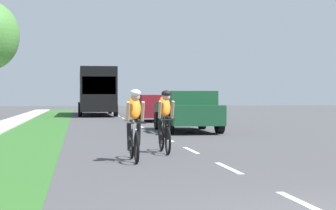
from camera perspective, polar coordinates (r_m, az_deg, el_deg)
The scene contains 8 objects.
ground_plane at distance 25.62m, azimuth -2.56°, elevation -2.32°, with size 120.00×120.00×0.00m, color #424244.
grass_verge at distance 25.50m, azimuth -12.91°, elevation -2.35°, with size 2.41×70.00×0.01m, color #2D6026.
lane_markings_center at distance 29.59m, azimuth -3.46°, elevation -1.89°, with size 0.12×54.07×0.01m.
cyclist_lead at distance 12.32m, azimuth -3.46°, elevation -1.98°, with size 0.42×1.72×1.58m.
cyclist_trailing at distance 14.09m, azimuth -0.33°, elevation -1.62°, with size 0.42×1.72×1.58m.
pickup_dark_green at distance 22.71m, azimuth 2.01°, elevation -0.64°, with size 2.22×5.10×1.64m.
sedan_maroon at distance 32.27m, azimuth -1.51°, elevation -0.30°, with size 1.98×4.30×1.52m.
bus_black at distance 43.55m, azimuth -7.34°, elevation 1.59°, with size 2.78×11.60×3.48m.
Camera 1 is at (-2.96, -5.41, 1.42)m, focal length 59.73 mm.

